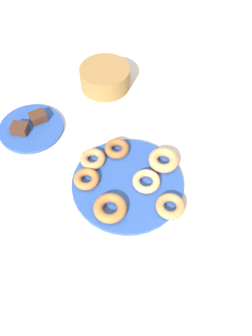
# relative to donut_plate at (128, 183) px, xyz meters

# --- Properties ---
(ground_plane) EXTENTS (2.40, 2.40, 0.00)m
(ground_plane) POSITION_rel_donut_plate_xyz_m (0.00, 0.00, -0.01)
(ground_plane) COLOR beige
(donut_plate) EXTENTS (0.33, 0.33, 0.01)m
(donut_plate) POSITION_rel_donut_plate_xyz_m (0.00, 0.00, 0.00)
(donut_plate) COLOR #284C9E
(donut_plate) RESTS_ON ground_plane
(donut_0) EXTENTS (0.09, 0.09, 0.03)m
(donut_0) POSITION_rel_donut_plate_xyz_m (0.12, 0.05, 0.02)
(donut_0) COLOR tan
(donut_0) RESTS_ON donut_plate
(donut_1) EXTENTS (0.09, 0.09, 0.02)m
(donut_1) POSITION_rel_donut_plate_xyz_m (-0.09, 0.09, 0.02)
(donut_1) COLOR #C6844C
(donut_1) RESTS_ON donut_plate
(donut_2) EXTENTS (0.09, 0.09, 0.02)m
(donut_2) POSITION_rel_donut_plate_xyz_m (-0.12, 0.02, 0.02)
(donut_2) COLOR #AD6B33
(donut_2) RESTS_ON donut_plate
(donut_3) EXTENTS (0.11, 0.11, 0.02)m
(donut_3) POSITION_rel_donut_plate_xyz_m (-0.01, 0.12, 0.02)
(donut_3) COLOR #995B2D
(donut_3) RESTS_ON donut_plate
(donut_4) EXTENTS (0.11, 0.11, 0.02)m
(donut_4) POSITION_rel_donut_plate_xyz_m (0.05, -0.01, 0.02)
(donut_4) COLOR tan
(donut_4) RESTS_ON donut_plate
(donut_5) EXTENTS (0.13, 0.13, 0.03)m
(donut_5) POSITION_rel_donut_plate_xyz_m (-0.06, -0.09, 0.02)
(donut_5) COLOR #AD6B33
(donut_5) RESTS_ON donut_plate
(donut_6) EXTENTS (0.10, 0.10, 0.02)m
(donut_6) POSITION_rel_donut_plate_xyz_m (0.10, -0.10, 0.02)
(donut_6) COLOR #C6844C
(donut_6) RESTS_ON donut_plate
(cake_plate) EXTENTS (0.21, 0.21, 0.01)m
(cake_plate) POSITION_rel_donut_plate_xyz_m (-0.28, 0.27, -0.00)
(cake_plate) COLOR #284C9E
(cake_plate) RESTS_ON ground_plane
(brownie_near) EXTENTS (0.06, 0.06, 0.03)m
(brownie_near) POSITION_rel_donut_plate_xyz_m (-0.32, 0.25, 0.02)
(brownie_near) COLOR #472819
(brownie_near) RESTS_ON cake_plate
(brownie_far) EXTENTS (0.06, 0.06, 0.03)m
(brownie_far) POSITION_rel_donut_plate_xyz_m (-0.26, 0.29, 0.02)
(brownie_far) COLOR #472819
(brownie_far) RESTS_ON cake_plate
(basket) EXTENTS (0.23, 0.23, 0.08)m
(basket) POSITION_rel_donut_plate_xyz_m (-0.01, 0.44, 0.03)
(basket) COLOR olive
(basket) RESTS_ON ground_plane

